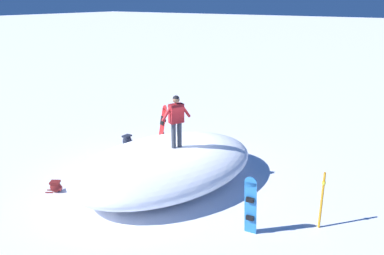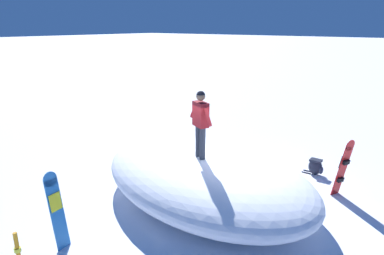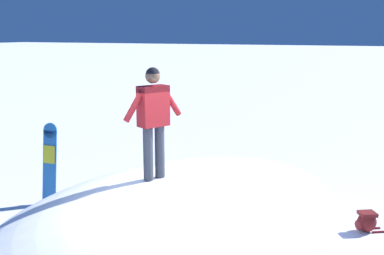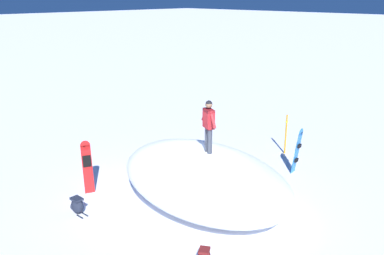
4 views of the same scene
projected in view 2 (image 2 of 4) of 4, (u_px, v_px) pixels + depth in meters
name	position (u px, v px, depth m)	size (l,w,h in m)	color
ground	(228.00, 200.00, 8.74)	(240.00, 240.00, 0.00)	white
snow_mound	(204.00, 175.00, 8.66)	(6.21, 4.05, 1.25)	white
snowboarder_standing	(201.00, 119.00, 7.89)	(0.49, 0.91, 1.58)	#333842
snowboard_primary_upright	(343.00, 167.00, 8.68)	(0.39, 0.40, 1.58)	red
snowboard_secondary_upright	(56.00, 209.00, 6.70)	(0.32, 0.25, 1.59)	#2672BF
backpack_near	(316.00, 167.00, 10.16)	(0.31, 0.59, 0.48)	#1E2333
backpack_far	(192.00, 148.00, 11.92)	(0.52, 0.44, 0.35)	maroon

